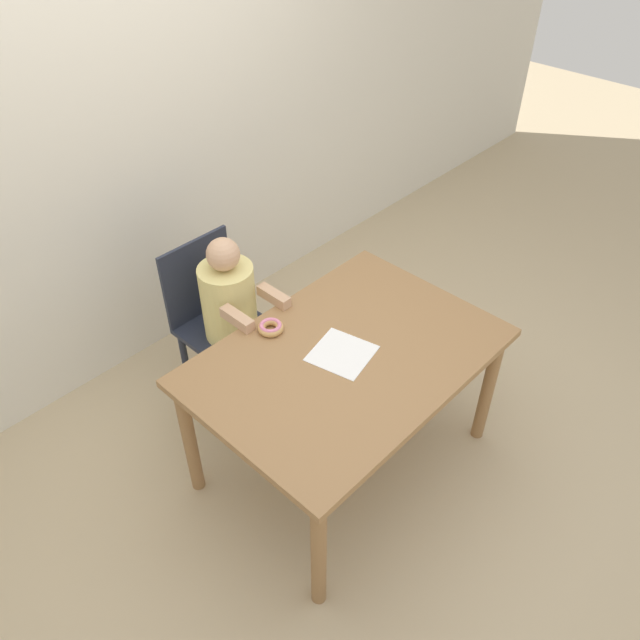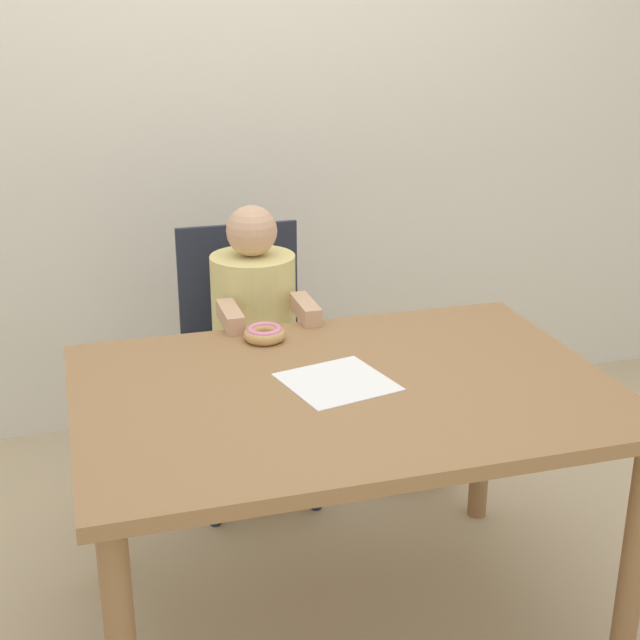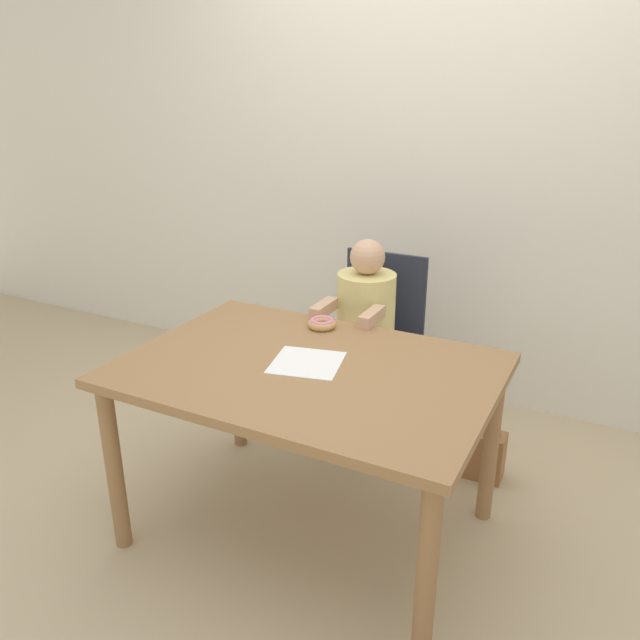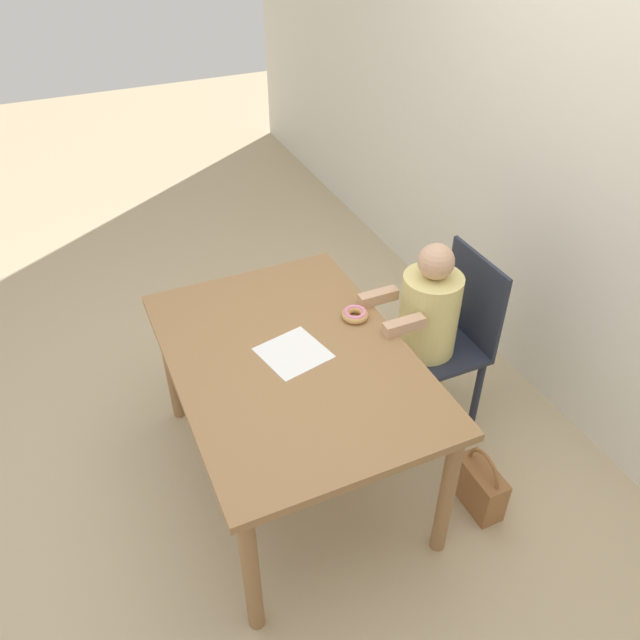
# 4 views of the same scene
# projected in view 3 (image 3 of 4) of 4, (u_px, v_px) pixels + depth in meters

# --- Properties ---
(ground_plane) EXTENTS (12.00, 12.00, 0.00)m
(ground_plane) POSITION_uv_depth(u_px,v_px,m) (309.00, 529.00, 2.42)
(ground_plane) COLOR tan
(wall_back) EXTENTS (8.00, 0.05, 2.50)m
(wall_back) POSITION_uv_depth(u_px,v_px,m) (439.00, 161.00, 3.13)
(wall_back) COLOR silver
(wall_back) RESTS_ON ground_plane
(dining_table) EXTENTS (1.28, 0.90, 0.70)m
(dining_table) POSITION_uv_depth(u_px,v_px,m) (308.00, 387.00, 2.20)
(dining_table) COLOR olive
(dining_table) RESTS_ON ground_plane
(chair) EXTENTS (0.40, 0.39, 0.88)m
(chair) POSITION_uv_depth(u_px,v_px,m) (374.00, 345.00, 2.94)
(chair) COLOR #232838
(chair) RESTS_ON ground_plane
(child_figure) EXTENTS (0.27, 0.42, 0.99)m
(child_figure) POSITION_uv_depth(u_px,v_px,m) (365.00, 348.00, 2.84)
(child_figure) COLOR #E0D17F
(child_figure) RESTS_ON ground_plane
(donut) EXTENTS (0.11, 0.11, 0.04)m
(donut) POSITION_uv_depth(u_px,v_px,m) (322.00, 323.00, 2.49)
(donut) COLOR tan
(donut) RESTS_ON dining_table
(napkin) EXTENTS (0.28, 0.28, 0.00)m
(napkin) POSITION_uv_depth(u_px,v_px,m) (307.00, 363.00, 2.19)
(napkin) COLOR white
(napkin) RESTS_ON dining_table
(handbag) EXTENTS (0.24, 0.11, 0.32)m
(handbag) POSITION_uv_depth(u_px,v_px,m) (476.00, 451.00, 2.72)
(handbag) COLOR brown
(handbag) RESTS_ON ground_plane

